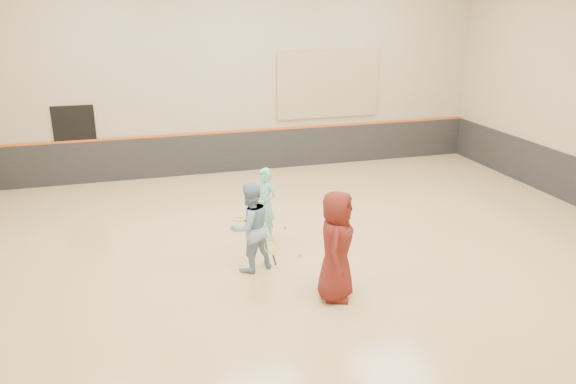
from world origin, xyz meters
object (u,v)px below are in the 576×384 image
object	(u,v)px
girl	(265,204)
young_man	(336,246)
spare_racket	(239,219)
instructor	(250,227)

from	to	relation	value
girl	young_man	distance (m)	2.87
girl	spare_racket	world-z (taller)	girl
instructor	young_man	size ratio (longest dim) A/B	0.90
girl	instructor	size ratio (longest dim) A/B	0.91
instructor	spare_racket	xyz separation A→B (m)	(0.28, 2.58, -0.84)
instructor	spare_racket	size ratio (longest dim) A/B	2.77
girl	young_man	xyz separation A→B (m)	(0.53, -2.81, 0.18)
young_man	girl	bearing A→B (deg)	37.25
girl	instructor	bearing A→B (deg)	-61.62
instructor	spare_racket	world-z (taller)	instructor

